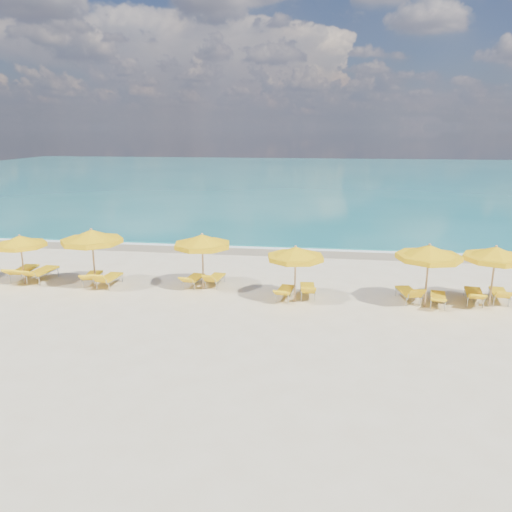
# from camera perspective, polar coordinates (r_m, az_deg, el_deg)

# --- Properties ---
(ground_plane) EXTENTS (120.00, 120.00, 0.00)m
(ground_plane) POSITION_cam_1_polar(r_m,az_deg,el_deg) (19.45, -0.62, -4.52)
(ground_plane) COLOR beige
(ocean) EXTENTS (120.00, 80.00, 0.30)m
(ocean) POSITION_cam_1_polar(r_m,az_deg,el_deg) (66.54, 5.67, 8.95)
(ocean) COLOR #13686A
(ocean) RESTS_ON ground
(wet_sand_band) EXTENTS (120.00, 2.60, 0.01)m
(wet_sand_band) POSITION_cam_1_polar(r_m,az_deg,el_deg) (26.49, 1.78, 0.65)
(wet_sand_band) COLOR tan
(wet_sand_band) RESTS_ON ground
(foam_line) EXTENTS (120.00, 1.20, 0.03)m
(foam_line) POSITION_cam_1_polar(r_m,az_deg,el_deg) (27.27, 1.97, 1.04)
(foam_line) COLOR white
(foam_line) RESTS_ON ground
(whitecap_near) EXTENTS (14.00, 0.36, 0.05)m
(whitecap_near) POSITION_cam_1_polar(r_m,az_deg,el_deg) (36.80, -5.91, 4.50)
(whitecap_near) COLOR white
(whitecap_near) RESTS_ON ground
(whitecap_far) EXTENTS (18.00, 0.30, 0.05)m
(whitecap_far) POSITION_cam_1_polar(r_m,az_deg,el_deg) (42.97, 14.99, 5.51)
(whitecap_far) COLOR white
(whitecap_far) RESTS_ON ground
(umbrella_1) EXTENTS (2.70, 2.70, 2.11)m
(umbrella_1) POSITION_cam_1_polar(r_m,az_deg,el_deg) (22.58, -25.36, 1.48)
(umbrella_1) COLOR tan
(umbrella_1) RESTS_ON ground
(umbrella_2) EXTENTS (3.00, 3.00, 2.47)m
(umbrella_2) POSITION_cam_1_polar(r_m,az_deg,el_deg) (20.86, -18.27, 2.06)
(umbrella_2) COLOR tan
(umbrella_2) RESTS_ON ground
(umbrella_3) EXTENTS (2.72, 2.72, 2.32)m
(umbrella_3) POSITION_cam_1_polar(r_m,az_deg,el_deg) (19.77, -6.17, 1.67)
(umbrella_3) COLOR tan
(umbrella_3) RESTS_ON ground
(umbrella_4) EXTENTS (2.56, 2.56, 2.16)m
(umbrella_4) POSITION_cam_1_polar(r_m,az_deg,el_deg) (18.31, 4.54, 0.25)
(umbrella_4) COLOR tan
(umbrella_4) RESTS_ON ground
(umbrella_5) EXTENTS (2.64, 2.64, 2.36)m
(umbrella_5) POSITION_cam_1_polar(r_m,az_deg,el_deg) (18.73, 19.17, 0.34)
(umbrella_5) COLOR tan
(umbrella_5) RESTS_ON ground
(umbrella_6) EXTENTS (2.25, 2.25, 2.27)m
(umbrella_6) POSITION_cam_1_polar(r_m,az_deg,el_deg) (19.77, 25.69, 0.18)
(umbrella_6) COLOR tan
(umbrella_6) RESTS_ON ground
(lounger_1_left) EXTENTS (0.85, 2.07, 0.79)m
(lounger_1_left) POSITION_cam_1_polar(r_m,az_deg,el_deg) (23.64, -24.99, -1.85)
(lounger_1_left) COLOR #A5A8AD
(lounger_1_left) RESTS_ON ground
(lounger_1_right) EXTENTS (0.82, 2.09, 0.80)m
(lounger_1_right) POSITION_cam_1_polar(r_m,az_deg,el_deg) (23.09, -23.28, -2.03)
(lounger_1_right) COLOR #A5A8AD
(lounger_1_right) RESTS_ON ground
(lounger_2_left) EXTENTS (0.88, 1.80, 0.69)m
(lounger_2_left) POSITION_cam_1_polar(r_m,az_deg,el_deg) (21.89, -18.16, -2.51)
(lounger_2_left) COLOR #A5A8AD
(lounger_2_left) RESTS_ON ground
(lounger_2_right) EXTENTS (0.69, 1.77, 0.81)m
(lounger_2_right) POSITION_cam_1_polar(r_m,az_deg,el_deg) (21.34, -16.43, -2.78)
(lounger_2_right) COLOR #A5A8AD
(lounger_2_right) RESTS_ON ground
(lounger_3_left) EXTENTS (0.74, 1.69, 0.67)m
(lounger_3_left) POSITION_cam_1_polar(r_m,az_deg,el_deg) (20.67, -7.14, -2.91)
(lounger_3_left) COLOR #A5A8AD
(lounger_3_left) RESTS_ON ground
(lounger_3_right) EXTENTS (0.71, 1.63, 0.73)m
(lounger_3_right) POSITION_cam_1_polar(r_m,az_deg,el_deg) (20.65, -4.71, -2.85)
(lounger_3_right) COLOR #A5A8AD
(lounger_3_right) RESTS_ON ground
(lounger_4_left) EXTENTS (0.72, 1.68, 0.64)m
(lounger_4_left) POSITION_cam_1_polar(r_m,az_deg,el_deg) (19.06, 3.32, -4.33)
(lounger_4_left) COLOR #A5A8AD
(lounger_4_left) RESTS_ON ground
(lounger_4_right) EXTENTS (0.68, 1.73, 0.71)m
(lounger_4_right) POSITION_cam_1_polar(r_m,az_deg,el_deg) (19.32, 5.91, -4.09)
(lounger_4_right) COLOR #A5A8AD
(lounger_4_right) RESTS_ON ground
(lounger_5_left) EXTENTS (0.89, 1.77, 0.81)m
(lounger_5_left) POSITION_cam_1_polar(r_m,az_deg,el_deg) (19.59, 16.98, -4.37)
(lounger_5_left) COLOR #A5A8AD
(lounger_5_left) RESTS_ON ground
(lounger_5_right) EXTENTS (0.83, 1.73, 0.59)m
(lounger_5_right) POSITION_cam_1_polar(r_m,az_deg,el_deg) (19.51, 20.05, -4.77)
(lounger_5_right) COLOR #A5A8AD
(lounger_5_right) RESTS_ON ground
(lounger_6_left) EXTENTS (0.85, 1.89, 0.69)m
(lounger_6_left) POSITION_cam_1_polar(r_m,az_deg,el_deg) (20.29, 23.62, -4.33)
(lounger_6_left) COLOR #A5A8AD
(lounger_6_left) RESTS_ON ground
(lounger_6_right) EXTENTS (0.76, 1.72, 0.71)m
(lounger_6_right) POSITION_cam_1_polar(r_m,az_deg,el_deg) (20.81, 26.00, -4.17)
(lounger_6_right) COLOR #A5A8AD
(lounger_6_right) RESTS_ON ground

